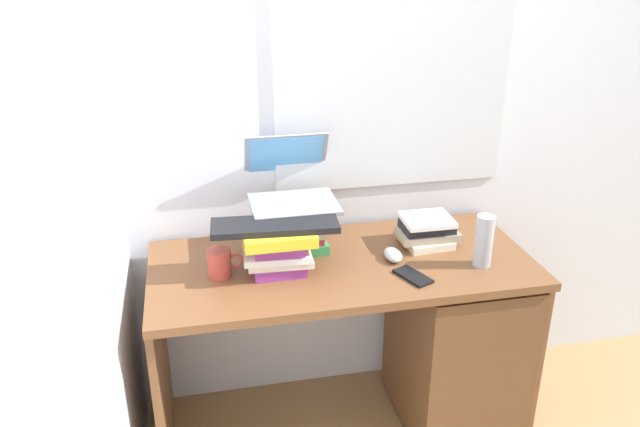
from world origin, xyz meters
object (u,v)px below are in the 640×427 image
object	(u,v)px
mug	(220,263)
laptop	(290,184)
computer_mouse	(393,255)
book_stack_keyboard_riser	(278,248)
keyboard	(275,226)
book_stack_tall	(294,228)
water_bottle	(484,241)
cell_phone	(413,276)
desk	(429,335)
book_stack_side	(427,231)

from	to	relation	value
mug	laptop	bearing A→B (deg)	38.67
computer_mouse	book_stack_keyboard_riser	bearing A→B (deg)	-179.67
book_stack_keyboard_riser	keyboard	distance (m)	0.08
book_stack_tall	laptop	xyz separation A→B (m)	(0.00, 0.07, 0.14)
water_bottle	cell_phone	world-z (taller)	water_bottle
desk	book_stack_side	distance (m)	0.40
desk	cell_phone	world-z (taller)	cell_phone
mug	cell_phone	bearing A→B (deg)	-12.82
book_stack_side	laptop	xyz separation A→B (m)	(-0.48, 0.13, 0.17)
book_stack_tall	computer_mouse	distance (m)	0.37
laptop	keyboard	world-z (taller)	laptop
book_stack_keyboard_riser	book_stack_side	size ratio (longest dim) A/B	1.10
computer_mouse	mug	world-z (taller)	mug
book_stack_keyboard_riser	book_stack_side	distance (m)	0.57
book_stack_side	laptop	bearing A→B (deg)	164.67
book_stack_tall	mug	world-z (taller)	book_stack_tall
mug	book_stack_side	bearing A→B (deg)	6.70
keyboard	computer_mouse	world-z (taller)	keyboard
desk	water_bottle	size ratio (longest dim) A/B	7.20
book_stack_keyboard_riser	cell_phone	distance (m)	0.46
book_stack_side	computer_mouse	distance (m)	0.19
keyboard	water_bottle	distance (m)	0.71
book_stack_tall	computer_mouse	size ratio (longest dim) A/B	2.45
book_stack_keyboard_riser	cell_phone	size ratio (longest dim) A/B	1.78
book_stack_tall	mug	xyz separation A→B (m)	(-0.28, -0.16, -0.03)
keyboard	water_bottle	xyz separation A→B (m)	(0.70, -0.10, -0.08)
mug	keyboard	bearing A→B (deg)	-1.03
laptop	cell_phone	world-z (taller)	laptop
desk	laptop	bearing A→B (deg)	154.92
book_stack_tall	mug	bearing A→B (deg)	-150.60
desk	keyboard	xyz separation A→B (m)	(-0.57, 0.00, 0.51)
book_stack_side	book_stack_keyboard_riser	bearing A→B (deg)	-170.45
book_stack_tall	water_bottle	bearing A→B (deg)	-23.21
book_stack_keyboard_riser	computer_mouse	size ratio (longest dim) A/B	2.32
computer_mouse	desk	bearing A→B (deg)	-0.25
laptop	water_bottle	size ratio (longest dim) A/B	1.89
desk	cell_phone	xyz separation A→B (m)	(-0.13, -0.14, 0.34)
keyboard	cell_phone	world-z (taller)	keyboard
keyboard	mug	world-z (taller)	keyboard
laptop	water_bottle	bearing A→B (deg)	-28.35
mug	book_stack_tall	bearing A→B (deg)	29.40
keyboard	computer_mouse	distance (m)	0.44
mug	water_bottle	world-z (taller)	water_bottle
desk	water_bottle	distance (m)	0.46
book_stack_tall	book_stack_keyboard_riser	world-z (taller)	book_stack_tall
mug	book_stack_keyboard_riser	bearing A→B (deg)	-1.67
desk	mug	distance (m)	0.85
book_stack_tall	keyboard	xyz separation A→B (m)	(-0.09, -0.16, 0.09)
book_stack_side	cell_phone	bearing A→B (deg)	-120.00
book_stack_tall	book_stack_side	size ratio (longest dim) A/B	1.16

